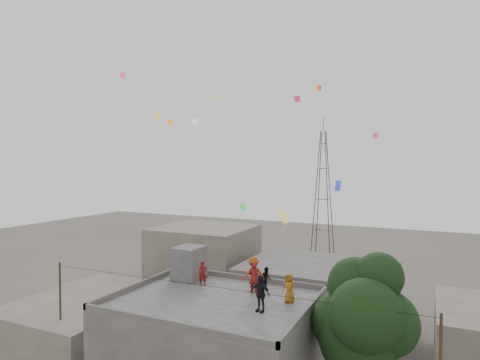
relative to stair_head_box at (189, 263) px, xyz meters
The scene contains 16 objects.
main_building 5.78m from the stair_head_box, 39.09° to the right, with size 10.00×8.00×6.10m.
parapet 4.21m from the stair_head_box, 39.09° to the right, with size 10.00×8.00×0.30m.
stair_head_box is the anchor object (origin of this frame).
neighbor_west 9.34m from the stair_head_box, behind, with size 8.00×10.00×4.00m, color #635B4E.
neighbor_north 13.35m from the stair_head_box, 65.48° to the left, with size 12.00×9.00×5.00m, color #4D4A48.
neighbor_northwest 15.45m from the stair_head_box, 116.91° to the left, with size 9.00×8.00×7.00m, color #635B4E.
tree 10.80m from the stair_head_box, 10.74° to the right, with size 4.90×4.60×9.10m.
utility_line 6.26m from the stair_head_box, 46.14° to the right, with size 20.12×0.62×7.40m.
transmission_tower 37.46m from the stair_head_box, 91.23° to the left, with size 2.97×2.97×20.01m.
person_red_adult 4.71m from the stair_head_box, ahead, with size 0.61×0.40×1.66m, color maroon.
person_orange_child 7.00m from the stair_head_box, 11.17° to the right, with size 0.73×0.48×1.49m, color #A35712.
person_dark_child 5.02m from the stair_head_box, ahead, with size 0.61×0.47×1.25m, color black.
person_dark_adult 6.80m from the stair_head_box, 27.74° to the right, with size 1.03×0.43×1.76m, color black.
person_orange_adult 4.53m from the stair_head_box, ahead, with size 1.24×0.71×1.92m, color #9A3811.
person_red_child 1.62m from the stair_head_box, 27.38° to the right, with size 0.51×0.34×1.41m, color maroon.
kites 9.20m from the stair_head_box, 51.00° to the left, with size 15.91×18.16×11.38m.
Camera 1 is at (9.98, -18.00, 13.07)m, focal length 30.00 mm.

